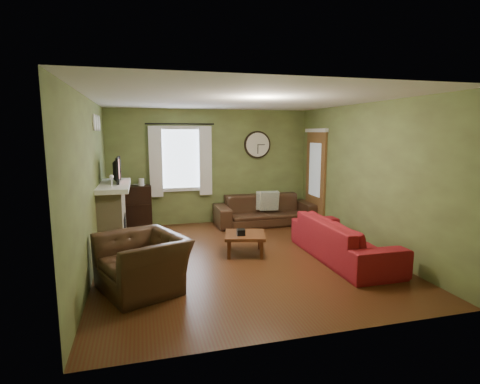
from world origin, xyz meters
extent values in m
cube|color=#482512|center=(0.00, 0.00, 0.00)|extent=(4.60, 5.20, 0.00)
cube|color=white|center=(0.00, 0.00, 2.60)|extent=(4.60, 5.20, 0.00)
cube|color=olive|center=(-2.30, 0.00, 1.30)|extent=(0.00, 5.20, 2.60)
cube|color=olive|center=(2.30, 0.00, 1.30)|extent=(0.00, 5.20, 2.60)
cube|color=olive|center=(0.00, 2.60, 1.30)|extent=(4.60, 0.00, 2.60)
cube|color=olive|center=(0.00, -2.60, 1.30)|extent=(4.60, 0.00, 2.60)
cube|color=tan|center=(-2.10, 1.15, 0.55)|extent=(0.40, 1.40, 1.10)
cube|color=black|center=(-1.91, 1.15, 0.30)|extent=(0.04, 0.60, 0.55)
cube|color=white|center=(-2.07, 1.15, 1.14)|extent=(0.58, 1.60, 0.08)
imported|color=black|center=(-2.05, 1.30, 1.35)|extent=(0.08, 0.60, 0.35)
cube|color=#994C3F|center=(-1.97, 1.30, 1.41)|extent=(0.02, 0.62, 0.36)
cylinder|color=white|center=(-2.28, 0.80, 2.25)|extent=(0.28, 0.28, 0.03)
cylinder|color=white|center=(-2.28, 1.15, 2.25)|extent=(0.28, 0.28, 0.03)
cylinder|color=white|center=(-2.28, 1.50, 2.25)|extent=(0.28, 0.28, 0.03)
cylinder|color=black|center=(-0.70, 2.48, 2.27)|extent=(0.03, 0.03, 1.50)
cube|color=white|center=(-1.25, 2.48, 1.45)|extent=(0.28, 0.04, 1.55)
cube|color=white|center=(-0.15, 2.48, 1.45)|extent=(0.28, 0.04, 1.55)
cube|color=brown|center=(2.27, 1.85, 1.05)|extent=(0.05, 0.90, 2.10)
imported|color=#532A16|center=(-1.70, 2.49, 0.96)|extent=(0.28, 0.30, 0.02)
imported|color=#392316|center=(1.14, 2.09, 0.33)|extent=(2.27, 0.89, 0.66)
cube|color=#9CA598|center=(1.14, 2.07, 0.55)|extent=(0.42, 0.23, 0.41)
cube|color=#9CA598|center=(1.22, 2.02, 0.55)|extent=(0.44, 0.16, 0.43)
imported|color=maroon|center=(1.63, -0.52, 0.33)|extent=(0.89, 2.28, 0.67)
imported|color=#392316|center=(-1.60, -0.92, 0.37)|extent=(1.35, 1.43, 0.73)
cube|color=black|center=(0.03, 0.07, 0.40)|extent=(0.15, 0.15, 0.10)
camera|label=1|loc=(-1.57, -5.87, 2.09)|focal=28.00mm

